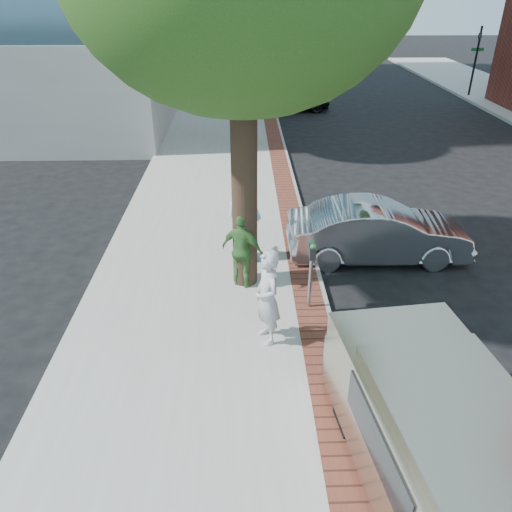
{
  "coord_description": "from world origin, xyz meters",
  "views": [
    {
      "loc": [
        -0.62,
        -7.45,
        5.91
      ],
      "look_at": [
        -0.39,
        1.09,
        1.2
      ],
      "focal_mm": 35.0,
      "sensor_mm": 36.0,
      "label": 1
    }
  ],
  "objects_px": {
    "parking_meter": "(311,261)",
    "person_green": "(243,251)",
    "van": "(448,454)",
    "bg_car": "(286,95)",
    "person_officer": "(245,218)",
    "sedan_silver": "(378,232)",
    "person_gray": "(267,298)"
  },
  "relations": [
    {
      "from": "parking_meter",
      "to": "person_gray",
      "type": "xyz_separation_m",
      "value": [
        -0.89,
        -1.03,
        -0.15
      ]
    },
    {
      "from": "person_gray",
      "to": "sedan_silver",
      "type": "height_order",
      "value": "person_gray"
    },
    {
      "from": "bg_car",
      "to": "parking_meter",
      "type": "bearing_deg",
      "value": 172.19
    },
    {
      "from": "person_gray",
      "to": "person_officer",
      "type": "relative_size",
      "value": 0.93
    },
    {
      "from": "parking_meter",
      "to": "sedan_silver",
      "type": "distance_m",
      "value": 2.99
    },
    {
      "from": "van",
      "to": "bg_car",
      "type": "bearing_deg",
      "value": 83.54
    },
    {
      "from": "sedan_silver",
      "to": "bg_car",
      "type": "height_order",
      "value": "bg_car"
    },
    {
      "from": "sedan_silver",
      "to": "person_gray",
      "type": "bearing_deg",
      "value": 139.78
    },
    {
      "from": "person_green",
      "to": "sedan_silver",
      "type": "relative_size",
      "value": 0.39
    },
    {
      "from": "bg_car",
      "to": "person_officer",
      "type": "bearing_deg",
      "value": 167.28
    },
    {
      "from": "van",
      "to": "sedan_silver",
      "type": "bearing_deg",
      "value": 76.38
    },
    {
      "from": "person_green",
      "to": "bg_car",
      "type": "bearing_deg",
      "value": -66.49
    },
    {
      "from": "parking_meter",
      "to": "person_green",
      "type": "distance_m",
      "value": 1.59
    },
    {
      "from": "van",
      "to": "person_officer",
      "type": "bearing_deg",
      "value": 103.34
    },
    {
      "from": "person_green",
      "to": "van",
      "type": "xyz_separation_m",
      "value": [
        2.44,
        -5.16,
        -0.02
      ]
    },
    {
      "from": "sedan_silver",
      "to": "bg_car",
      "type": "relative_size",
      "value": 0.94
    },
    {
      "from": "person_officer",
      "to": "bg_car",
      "type": "bearing_deg",
      "value": -54.89
    },
    {
      "from": "parking_meter",
      "to": "bg_car",
      "type": "distance_m",
      "value": 18.19
    },
    {
      "from": "person_officer",
      "to": "person_green",
      "type": "relative_size",
      "value": 1.17
    },
    {
      "from": "parking_meter",
      "to": "person_green",
      "type": "height_order",
      "value": "person_green"
    },
    {
      "from": "person_officer",
      "to": "person_green",
      "type": "height_order",
      "value": "person_officer"
    },
    {
      "from": "parking_meter",
      "to": "van",
      "type": "distance_m",
      "value": 4.45
    },
    {
      "from": "bg_car",
      "to": "person_green",
      "type": "bearing_deg",
      "value": 167.71
    },
    {
      "from": "parking_meter",
      "to": "bg_car",
      "type": "relative_size",
      "value": 0.32
    },
    {
      "from": "person_gray",
      "to": "bg_car",
      "type": "relative_size",
      "value": 0.4
    },
    {
      "from": "parking_meter",
      "to": "van",
      "type": "bearing_deg",
      "value": -75.42
    },
    {
      "from": "person_officer",
      "to": "parking_meter",
      "type": "bearing_deg",
      "value": 163.14
    },
    {
      "from": "parking_meter",
      "to": "person_officer",
      "type": "relative_size",
      "value": 0.75
    },
    {
      "from": "person_gray",
      "to": "sedan_silver",
      "type": "relative_size",
      "value": 0.43
    },
    {
      "from": "person_officer",
      "to": "bg_car",
      "type": "distance_m",
      "value": 16.13
    },
    {
      "from": "sedan_silver",
      "to": "bg_car",
      "type": "bearing_deg",
      "value": 3.47
    },
    {
      "from": "van",
      "to": "person_green",
      "type": "bearing_deg",
      "value": 108.41
    }
  ]
}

